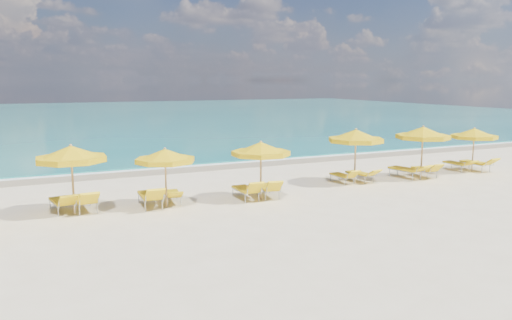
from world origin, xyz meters
name	(u,v)px	position (x,y,z in m)	size (l,w,h in m)	color
ground_plane	(272,196)	(0.00, 0.00, 0.00)	(120.00, 120.00, 0.00)	beige
ocean	(101,116)	(0.00, 48.00, 0.00)	(120.00, 80.00, 0.30)	#14716D
wet_sand_band	(209,166)	(0.00, 7.40, 0.00)	(120.00, 2.60, 0.01)	tan
foam_line	(204,164)	(0.00, 8.20, 0.00)	(120.00, 1.20, 0.03)	white
whitecap_near	(72,150)	(-6.00, 17.00, 0.00)	(14.00, 0.36, 0.05)	white
whitecap_far	(231,131)	(8.00, 24.00, 0.00)	(18.00, 0.30, 0.05)	white
umbrella_2	(71,154)	(-7.28, 0.41, 2.04)	(3.12, 3.12, 2.39)	tan
umbrella_3	(165,156)	(-4.22, -0.01, 1.83)	(2.18, 2.18, 2.15)	tan
umbrella_4	(261,149)	(-0.67, -0.38, 1.92)	(2.94, 2.94, 2.25)	tan
umbrella_5	(356,136)	(4.32, 0.57, 2.08)	(2.57, 2.57, 2.44)	tan
umbrella_6	(423,133)	(7.77, 0.22, 2.09)	(2.50, 2.50, 2.45)	tan
umbrella_7	(474,134)	(11.30, 0.49, 1.88)	(2.19, 2.19, 2.21)	tan
lounger_2_left	(62,206)	(-7.63, 0.85, 0.22)	(0.88, 1.84, 0.80)	#A5A8AD
lounger_2_right	(85,204)	(-6.90, 0.69, 0.24)	(0.77, 1.95, 0.88)	#A5A8AD
lounger_3_left	(150,200)	(-4.73, 0.27, 0.24)	(0.73, 1.97, 0.91)	#A5A8AD
lounger_3_right	(173,198)	(-3.85, 0.52, 0.20)	(0.76, 1.74, 0.64)	#A5A8AD
lounger_4_left	(246,193)	(-1.17, -0.13, 0.23)	(0.63, 1.77, 0.87)	#A5A8AD
lounger_4_right	(268,191)	(-0.24, -0.12, 0.22)	(0.87, 1.84, 0.85)	#A5A8AD
lounger_5_left	(343,178)	(3.93, 0.91, 0.20)	(0.60, 1.62, 0.72)	#A5A8AD
lounger_5_right	(360,177)	(4.87, 0.88, 0.21)	(0.83, 1.80, 0.69)	#A5A8AD
lounger_6_left	(406,173)	(7.24, 0.63, 0.24)	(1.01, 2.10, 0.78)	#A5A8AD
lounger_6_right	(425,172)	(8.27, 0.50, 0.21)	(0.71, 1.74, 0.77)	#A5A8AD
lounger_7_left	(457,166)	(10.91, 1.06, 0.21)	(0.61, 1.80, 0.67)	#A5A8AD
lounger_7_right	(476,166)	(11.79, 0.67, 0.23)	(0.70, 1.95, 0.79)	#A5A8AD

